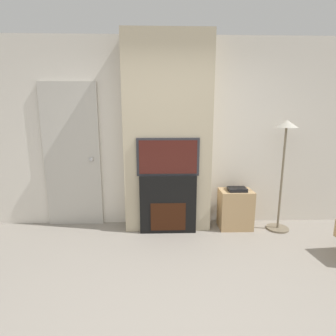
# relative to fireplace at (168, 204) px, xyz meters

# --- Properties ---
(ground_plane) EXTENTS (14.00, 14.00, 0.00)m
(ground_plane) POSITION_rel_fireplace_xyz_m (0.00, -1.65, -0.41)
(ground_plane) COLOR gray
(wall_back) EXTENTS (6.00, 0.06, 2.70)m
(wall_back) POSITION_rel_fireplace_xyz_m (0.00, 0.38, 0.94)
(wall_back) COLOR silver
(wall_back) RESTS_ON ground_plane
(chimney_breast) EXTENTS (1.20, 0.35, 2.70)m
(chimney_breast) POSITION_rel_fireplace_xyz_m (0.00, 0.17, 0.94)
(chimney_breast) COLOR #BCAD8E
(chimney_breast) RESTS_ON ground_plane
(fireplace) EXTENTS (0.78, 0.15, 0.82)m
(fireplace) POSITION_rel_fireplace_xyz_m (0.00, 0.00, 0.00)
(fireplace) COLOR black
(fireplace) RESTS_ON ground_plane
(television) EXTENTS (0.84, 0.07, 0.51)m
(television) POSITION_rel_fireplace_xyz_m (0.00, -0.00, 0.67)
(television) COLOR #2D2D33
(television) RESTS_ON fireplace
(floor_lamp) EXTENTS (0.31, 0.31, 1.56)m
(floor_lamp) POSITION_rel_fireplace_xyz_m (1.60, 0.03, 0.75)
(floor_lamp) COLOR #726651
(floor_lamp) RESTS_ON ground_plane
(media_stand) EXTENTS (0.47, 0.34, 0.62)m
(media_stand) POSITION_rel_fireplace_xyz_m (0.99, 0.10, -0.12)
(media_stand) COLOR tan
(media_stand) RESTS_ON ground_plane
(entry_door) EXTENTS (0.81, 0.09, 2.08)m
(entry_door) POSITION_rel_fireplace_xyz_m (-1.39, 0.32, 0.63)
(entry_door) COLOR #BCB7AD
(entry_door) RESTS_ON ground_plane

